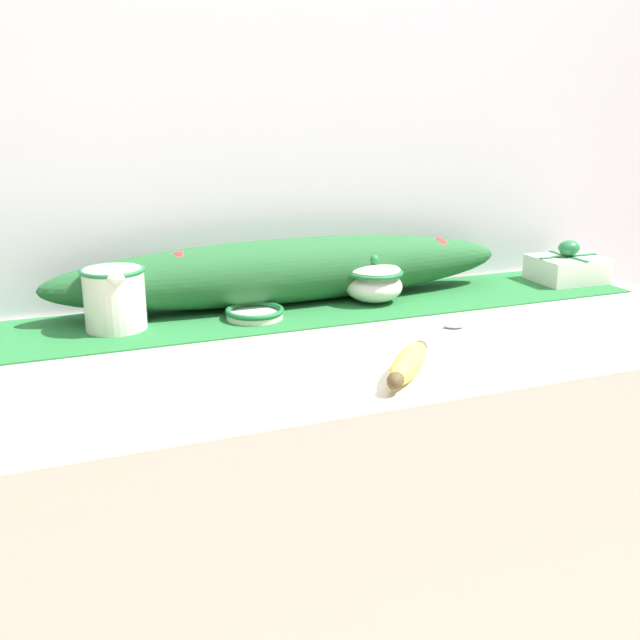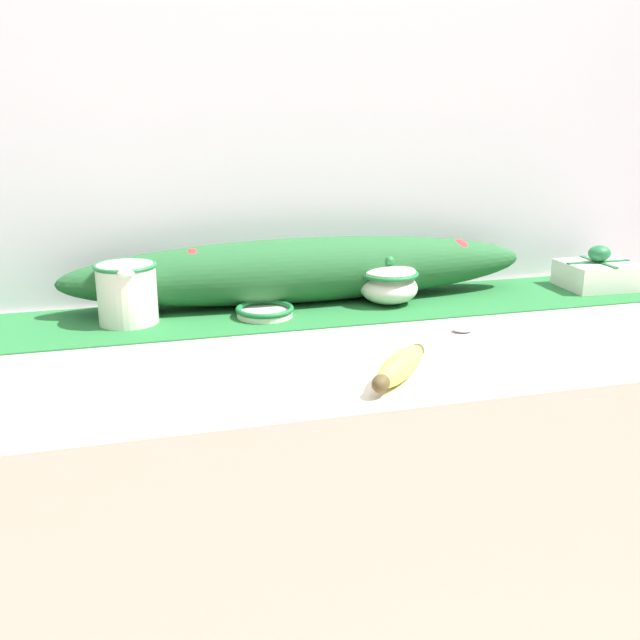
# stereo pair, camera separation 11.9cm
# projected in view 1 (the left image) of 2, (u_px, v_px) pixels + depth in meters

# --- Properties ---
(countertop) EXTENTS (1.59, 0.64, 0.92)m
(countertop) POSITION_uv_depth(u_px,v_px,m) (334.00, 560.00, 1.40)
(countertop) COLOR beige
(countertop) RESTS_ON ground_plane
(back_wall) EXTENTS (2.39, 0.04, 2.40)m
(back_wall) POSITION_uv_depth(u_px,v_px,m) (274.00, 163.00, 1.49)
(back_wall) COLOR silver
(back_wall) RESTS_ON ground_plane
(table_runner) EXTENTS (1.46, 0.26, 0.00)m
(table_runner) POSITION_uv_depth(u_px,v_px,m) (300.00, 310.00, 1.43)
(table_runner) COLOR #236B33
(table_runner) RESTS_ON countertop
(cream_pitcher) EXTENTS (0.11, 0.14, 0.12)m
(cream_pitcher) POSITION_uv_depth(u_px,v_px,m) (114.00, 296.00, 1.29)
(cream_pitcher) COLOR white
(cream_pitcher) RESTS_ON countertop
(sugar_bowl) EXTENTS (0.12, 0.12, 0.10)m
(sugar_bowl) POSITION_uv_depth(u_px,v_px,m) (374.00, 282.00, 1.47)
(sugar_bowl) COLOR white
(sugar_bowl) RESTS_ON countertop
(small_dish) EXTENTS (0.11, 0.11, 0.02)m
(small_dish) POSITION_uv_depth(u_px,v_px,m) (255.00, 313.00, 1.36)
(small_dish) COLOR white
(small_dish) RESTS_ON countertop
(banana) EXTENTS (0.14, 0.16, 0.04)m
(banana) POSITION_uv_depth(u_px,v_px,m) (408.00, 363.00, 1.07)
(banana) COLOR #DBCC4C
(banana) RESTS_ON countertop
(spoon) EXTENTS (0.17, 0.06, 0.01)m
(spoon) POSITION_uv_depth(u_px,v_px,m) (448.00, 326.00, 1.31)
(spoon) COLOR #B7B7BC
(spoon) RESTS_ON countertop
(gift_box) EXTENTS (0.16, 0.13, 0.10)m
(gift_box) POSITION_uv_depth(u_px,v_px,m) (567.00, 267.00, 1.65)
(gift_box) COLOR silver
(gift_box) RESTS_ON countertop
(poinsettia_garland) EXTENTS (0.98, 0.15, 0.13)m
(poinsettia_garland) POSITION_uv_depth(u_px,v_px,m) (290.00, 270.00, 1.46)
(poinsettia_garland) COLOR #235B2D
(poinsettia_garland) RESTS_ON countertop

